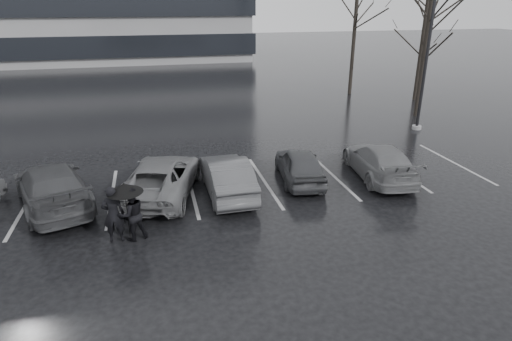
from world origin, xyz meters
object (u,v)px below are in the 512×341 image
Objects in this scene: car_west_a at (227,176)px; pedestrian_left at (113,214)px; car_main at (300,165)px; tree_north at (354,34)px; lamp_post at (428,51)px; car_west_c at (52,186)px; pedestrian_right at (132,214)px; tree_east at (425,47)px; car_west_b at (161,177)px; car_east at (379,161)px; tree_ne at (421,48)px.

pedestrian_left reaches higher than car_west_a.
tree_north is (9.06, 14.68, 3.62)m from car_main.
pedestrian_left is 0.19× the size of lamp_post.
car_west_c is 0.58× the size of tree_north.
tree_east is at bearing -167.97° from pedestrian_right.
tree_east is (10.06, 7.68, 3.37)m from car_main.
car_west_b reaches higher than car_east.
pedestrian_left is 1.06× the size of pedestrian_right.
lamp_post reaches higher than car_west_c.
car_main is at bearing -142.63° from tree_east.
car_west_b is 17.41m from tree_east.
tree_ne reaches higher than car_main.
car_main is at bearing -170.41° from car_west_a.
tree_east is at bearing 57.87° from lamp_post.
car_main is 0.43× the size of tree_north.
car_west_c reaches higher than car_west_b.
tree_east reaches higher than pedestrian_right.
car_west_c is 3.08× the size of pedestrian_right.
pedestrian_left is at bearing -151.70° from lamp_post.
car_west_a is 2.42× the size of pedestrian_left.
car_west_a is 0.86× the size of car_west_b.
car_west_c is 18.29m from lamp_post.
car_west_a reaches higher than car_west_b.
car_west_c is 11.88m from car_east.
car_main is 0.46× the size of tree_east.
car_east is at bearing -164.06° from pedestrian_left.
tree_east is at bearing -146.38° from pedestrian_left.
tree_ne reaches higher than pedestrian_right.
car_main is 2.96m from car_west_a.
tree_east reaches higher than car_east.
lamp_post is 1.11× the size of tree_east.
tree_ne is at bearing -141.58° from pedestrian_left.
car_main is 3.15m from car_east.
pedestrian_right is at bearing 113.69° from car_west_c.
pedestrian_left is 0.20× the size of tree_north.
pedestrian_left is 23.85m from tree_north.
car_west_a is 0.46× the size of lamp_post.
car_west_a is 6.04m from car_east.
car_east is at bearing -179.95° from car_main.
tree_ne reaches higher than car_west_a.
car_west_b is 0.60× the size of tree_east.
lamp_post is (11.36, 5.65, 3.40)m from car_west_a.
tree_ne reaches higher than pedestrian_left.
car_main is 0.82× the size of car_east.
car_west_b is 14.97m from lamp_post.
pedestrian_right is at bearing 23.18° from car_east.
car_main is 0.53× the size of tree_ne.
car_west_a is at bearing -141.71° from tree_ne.
lamp_post is at bearing -154.33° from car_west_a.
pedestrian_left is 0.21× the size of tree_east.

